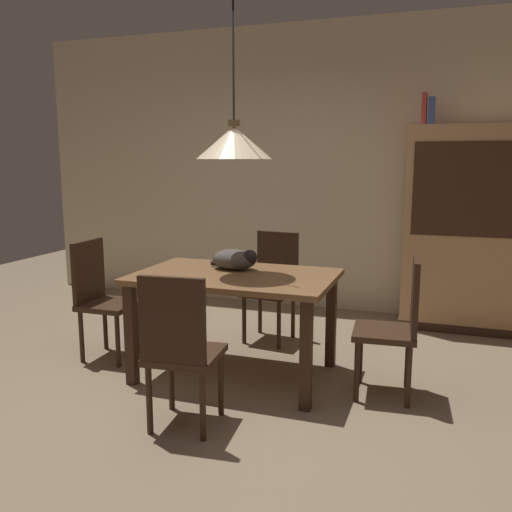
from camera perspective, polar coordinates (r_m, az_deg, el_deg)
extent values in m
plane|color=#847056|center=(3.51, -3.44, -16.07)|extent=(10.00, 10.00, 0.00)
cube|color=beige|center=(5.69, 6.80, 9.05)|extent=(6.40, 0.10, 2.90)
cube|color=brown|center=(3.84, -2.23, -2.18)|extent=(1.40, 0.90, 0.04)
cube|color=#382316|center=(3.87, -13.01, -8.08)|extent=(0.07, 0.07, 0.71)
cube|color=#382316|center=(3.40, 5.29, -10.41)|extent=(0.07, 0.07, 0.71)
cube|color=#382316|center=(4.52, -7.76, -5.28)|extent=(0.07, 0.07, 0.71)
cube|color=#382316|center=(4.13, 7.91, -6.77)|extent=(0.07, 0.07, 0.71)
cube|color=#382316|center=(3.68, 13.37, -7.83)|extent=(0.43, 0.43, 0.04)
cube|color=#322014|center=(3.61, 16.40, -4.02)|extent=(0.07, 0.38, 0.48)
cylinder|color=#382316|center=(3.91, 10.91, -10.15)|extent=(0.04, 0.04, 0.41)
cylinder|color=#382316|center=(3.61, 10.56, -11.88)|extent=(0.04, 0.04, 0.41)
cylinder|color=#382316|center=(3.90, 15.68, -10.37)|extent=(0.04, 0.04, 0.41)
cylinder|color=#382316|center=(3.61, 15.76, -12.12)|extent=(0.04, 0.04, 0.41)
cube|color=#382316|center=(4.64, 1.39, -3.82)|extent=(0.44, 0.44, 0.04)
cube|color=#322014|center=(4.75, 2.29, -0.30)|extent=(0.38, 0.08, 0.48)
cylinder|color=#382316|center=(4.63, -1.26, -6.76)|extent=(0.04, 0.04, 0.41)
cylinder|color=#382316|center=(4.50, 2.42, -7.26)|extent=(0.04, 0.04, 0.41)
cylinder|color=#382316|center=(4.90, 0.43, -5.78)|extent=(0.04, 0.04, 0.41)
cylinder|color=#382316|center=(4.78, 3.93, -6.22)|extent=(0.04, 0.04, 0.41)
cube|color=#382316|center=(4.39, -15.13, -4.98)|extent=(0.41, 0.41, 0.04)
cube|color=#322014|center=(4.43, -17.23, -1.50)|extent=(0.04, 0.38, 0.48)
cylinder|color=#382316|center=(4.24, -14.34, -8.65)|extent=(0.04, 0.04, 0.41)
cylinder|color=#382316|center=(4.50, -12.16, -7.47)|extent=(0.04, 0.04, 0.41)
cylinder|color=#382316|center=(4.42, -17.89, -8.08)|extent=(0.04, 0.04, 0.41)
cylinder|color=#382316|center=(4.67, -15.59, -6.99)|extent=(0.04, 0.04, 0.41)
cube|color=#382316|center=(3.22, -7.46, -10.26)|extent=(0.43, 0.43, 0.04)
cube|color=#322014|center=(2.98, -8.84, -6.71)|extent=(0.38, 0.07, 0.48)
cylinder|color=#382316|center=(3.39, -3.78, -13.20)|extent=(0.04, 0.04, 0.41)
cylinder|color=#382316|center=(3.49, -8.91, -12.58)|extent=(0.04, 0.04, 0.41)
cylinder|color=#382316|center=(3.11, -5.63, -15.43)|extent=(0.04, 0.04, 0.41)
cylinder|color=#382316|center=(3.23, -11.17, -14.63)|extent=(0.04, 0.04, 0.41)
ellipsoid|color=#4C4742|center=(3.97, -2.30, -0.36)|extent=(0.35, 0.24, 0.15)
sphere|color=black|center=(3.91, -0.67, -0.16)|extent=(0.11, 0.11, 0.11)
cylinder|color=black|center=(4.08, -3.55, -0.81)|extent=(0.18, 0.04, 0.04)
cone|color=beige|center=(3.75, -2.33, 11.84)|extent=(0.52, 0.52, 0.22)
cylinder|color=#513D23|center=(3.76, -2.35, 13.82)|extent=(0.08, 0.08, 0.04)
cylinder|color=black|center=(3.83, -2.41, 21.90)|extent=(0.01, 0.01, 1.04)
cube|color=tan|center=(5.26, 21.37, 2.62)|extent=(1.10, 0.44, 1.85)
cube|color=#382316|center=(5.01, 21.73, 6.51)|extent=(0.97, 0.01, 0.81)
cube|color=#382316|center=(5.44, 20.78, -6.66)|extent=(1.12, 0.45, 0.08)
cube|color=#B73833|center=(5.25, 17.30, 14.50)|extent=(0.04, 0.22, 0.28)
cube|color=#384C93|center=(5.24, 17.99, 14.25)|extent=(0.06, 0.24, 0.24)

